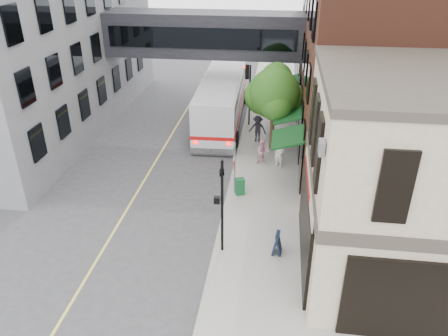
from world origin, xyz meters
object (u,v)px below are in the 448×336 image
(pedestrian_b, at_px, (263,152))
(sandwich_board, at_px, (277,243))
(pedestrian_a, at_px, (279,154))
(newspaper_box, at_px, (240,186))
(pedestrian_c, at_px, (258,129))
(bus, at_px, (223,96))

(pedestrian_b, distance_m, sandwich_board, 8.75)
(pedestrian_a, bearing_deg, newspaper_box, -97.36)
(pedestrian_a, distance_m, newspaper_box, 4.14)
(pedestrian_c, xyz_separation_m, newspaper_box, (-0.51, -7.13, -0.46))
(pedestrian_a, height_order, newspaper_box, pedestrian_a)
(pedestrian_a, xyz_separation_m, sandwich_board, (0.09, -8.41, -0.27))
(pedestrian_a, bearing_deg, bus, 143.01)
(pedestrian_a, distance_m, pedestrian_c, 3.86)
(pedestrian_a, relative_size, pedestrian_b, 1.04)
(bus, bearing_deg, pedestrian_a, -59.12)
(sandwich_board, bearing_deg, pedestrian_a, 97.04)
(pedestrian_c, bearing_deg, pedestrian_b, -69.15)
(bus, height_order, newspaper_box, bus)
(newspaper_box, xyz_separation_m, sandwich_board, (2.12, -4.83, 0.06))
(bus, height_order, pedestrian_b, bus)
(newspaper_box, bearing_deg, bus, 82.62)
(bus, relative_size, pedestrian_b, 8.43)
(pedestrian_a, bearing_deg, pedestrian_c, 135.37)
(pedestrian_b, relative_size, pedestrian_c, 0.83)
(bus, relative_size, sandwich_board, 12.39)
(pedestrian_c, bearing_deg, pedestrian_a, -54.92)
(newspaper_box, distance_m, sandwich_board, 5.27)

